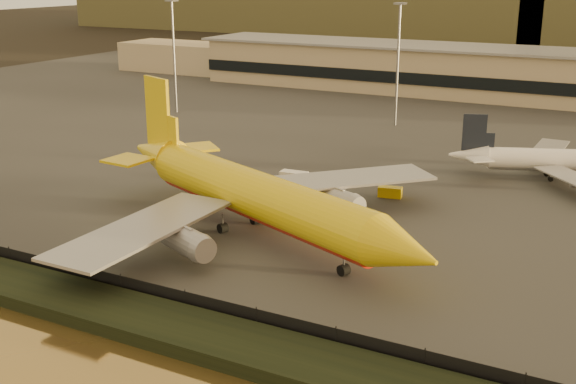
# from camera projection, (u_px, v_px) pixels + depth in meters

# --- Properties ---
(ground) EXTENTS (900.00, 900.00, 0.00)m
(ground) POSITION_uv_depth(u_px,v_px,m) (238.00, 264.00, 82.26)
(ground) COLOR black
(ground) RESTS_ON ground
(embankment) EXTENTS (320.00, 7.00, 1.40)m
(embankment) POSITION_uv_depth(u_px,v_px,m) (143.00, 320.00, 67.70)
(embankment) COLOR black
(embankment) RESTS_ON ground
(tarmac) EXTENTS (320.00, 220.00, 0.20)m
(tarmac) POSITION_uv_depth(u_px,v_px,m) (460.00, 118.00, 162.43)
(tarmac) COLOR #2D2D2D
(tarmac) RESTS_ON ground
(perimeter_fence) EXTENTS (300.00, 0.05, 2.20)m
(perimeter_fence) POSITION_uv_depth(u_px,v_px,m) (169.00, 298.00, 70.90)
(perimeter_fence) COLOR black
(perimeter_fence) RESTS_ON tarmac
(terminal_building) EXTENTS (202.00, 25.00, 12.60)m
(terminal_building) POSITION_uv_depth(u_px,v_px,m) (438.00, 70.00, 192.88)
(terminal_building) COLOR tan
(terminal_building) RESTS_ON tarmac
(apron_light_masts) EXTENTS (152.20, 12.20, 25.40)m
(apron_light_masts) POSITION_uv_depth(u_px,v_px,m) (517.00, 61.00, 134.22)
(apron_light_masts) COLOR slate
(apron_light_masts) RESTS_ON tarmac
(dhl_cargo_jet) EXTENTS (55.38, 52.41, 17.27)m
(dhl_cargo_jet) POSITION_uv_depth(u_px,v_px,m) (253.00, 196.00, 89.21)
(dhl_cargo_jet) COLOR #DAB80B
(dhl_cargo_jet) RESTS_ON tarmac
(white_narrowbody_jet) EXTENTS (34.08, 32.21, 10.17)m
(white_narrowbody_jet) POSITION_uv_depth(u_px,v_px,m) (562.00, 161.00, 113.77)
(white_narrowbody_jet) COLOR white
(white_narrowbody_jet) RESTS_ON tarmac
(gse_vehicle_yellow) EXTENTS (3.64, 2.12, 1.54)m
(gse_vehicle_yellow) POSITION_uv_depth(u_px,v_px,m) (390.00, 192.00, 105.47)
(gse_vehicle_yellow) COLOR #DAB80B
(gse_vehicle_yellow) RESTS_ON tarmac
(gse_vehicle_white) EXTENTS (4.36, 2.16, 1.91)m
(gse_vehicle_white) POSITION_uv_depth(u_px,v_px,m) (294.00, 178.00, 112.07)
(gse_vehicle_white) COLOR white
(gse_vehicle_white) RESTS_ON tarmac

